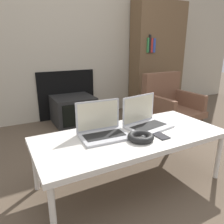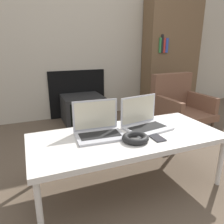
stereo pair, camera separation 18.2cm
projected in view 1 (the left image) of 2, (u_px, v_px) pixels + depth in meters
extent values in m
plane|color=brown|center=(144.00, 197.00, 1.57)|extent=(14.00, 14.00, 0.00)
cube|color=#B7AD99|center=(57.00, 24.00, 2.90)|extent=(7.00, 0.06, 2.60)
cube|color=black|center=(67.00, 95.00, 3.18)|extent=(0.83, 0.03, 0.69)
cube|color=silver|center=(131.00, 137.00, 1.61)|extent=(1.40, 0.62, 0.04)
cylinder|color=silver|center=(53.00, 215.00, 1.15)|extent=(0.04, 0.04, 0.38)
cylinder|color=silver|center=(218.00, 157.00, 1.74)|extent=(0.04, 0.04, 0.38)
cylinder|color=silver|center=(35.00, 167.00, 1.60)|extent=(0.04, 0.04, 0.38)
cylinder|color=silver|center=(171.00, 134.00, 2.19)|extent=(0.04, 0.04, 0.38)
cube|color=#B2B2B7|center=(104.00, 136.00, 1.55)|extent=(0.35, 0.26, 0.02)
cube|color=black|center=(104.00, 135.00, 1.55)|extent=(0.30, 0.15, 0.00)
cube|color=#B2B2B7|center=(98.00, 115.00, 1.62)|extent=(0.34, 0.03, 0.23)
cube|color=beige|center=(98.00, 115.00, 1.62)|extent=(0.31, 0.02, 0.20)
cube|color=silver|center=(149.00, 127.00, 1.73)|extent=(0.38, 0.30, 0.02)
cube|color=black|center=(149.00, 126.00, 1.73)|extent=(0.31, 0.18, 0.00)
cube|color=silver|center=(139.00, 109.00, 1.78)|extent=(0.34, 0.07, 0.23)
cube|color=beige|center=(139.00, 109.00, 1.78)|extent=(0.31, 0.06, 0.20)
torus|color=black|center=(141.00, 137.00, 1.51)|extent=(0.18, 0.18, 0.04)
cube|color=#333338|center=(160.00, 135.00, 1.58)|extent=(0.07, 0.15, 0.01)
cube|color=black|center=(73.00, 110.00, 3.01)|extent=(0.54, 0.50, 0.37)
cube|color=black|center=(80.00, 115.00, 2.80)|extent=(0.44, 0.01, 0.29)
cube|color=brown|center=(173.00, 112.00, 2.84)|extent=(0.63, 0.64, 0.08)
cube|color=brown|center=(161.00, 89.00, 2.97)|extent=(0.60, 0.13, 0.45)
cube|color=brown|center=(159.00, 105.00, 2.67)|extent=(0.09, 0.55, 0.20)
cube|color=brown|center=(188.00, 99.00, 2.93)|extent=(0.09, 0.55, 0.20)
cylinder|color=#4C3828|center=(172.00, 131.00, 2.55)|extent=(0.04, 0.04, 0.16)
cylinder|color=#4C3828|center=(201.00, 124.00, 2.78)|extent=(0.04, 0.04, 0.16)
cylinder|color=#4C3828|center=(146.00, 118.00, 2.98)|extent=(0.04, 0.04, 0.16)
cylinder|color=#4C3828|center=(173.00, 113.00, 3.20)|extent=(0.04, 0.04, 0.16)
cube|color=brown|center=(157.00, 57.00, 3.57)|extent=(0.90, 0.30, 1.69)
cube|color=#337F42|center=(148.00, 45.00, 3.24)|extent=(0.03, 0.02, 0.21)
cube|color=black|center=(150.00, 44.00, 3.24)|extent=(0.03, 0.02, 0.26)
cube|color=#B22D28|center=(152.00, 45.00, 3.27)|extent=(0.03, 0.02, 0.21)
cube|color=#2D479E|center=(154.00, 45.00, 3.29)|extent=(0.04, 0.02, 0.21)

